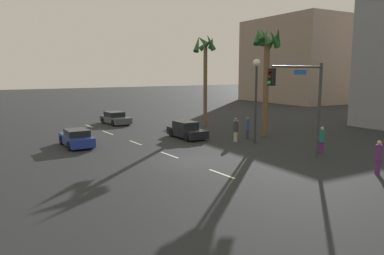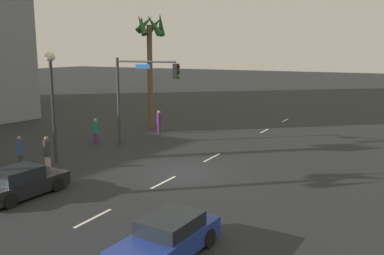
{
  "view_description": "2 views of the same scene",
  "coord_description": "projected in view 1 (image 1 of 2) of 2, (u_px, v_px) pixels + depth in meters",
  "views": [
    {
      "loc": [
        18.59,
        -12.08,
        5.4
      ],
      "look_at": [
        0.85,
        -0.1,
        2.2
      ],
      "focal_mm": 34.56,
      "sensor_mm": 36.0,
      "label": 1
    },
    {
      "loc": [
        -18.9,
        -10.78,
        6.48
      ],
      "look_at": [
        1.54,
        0.31,
        2.17
      ],
      "focal_mm": 39.32,
      "sensor_mm": 36.0,
      "label": 2
    }
  ],
  "objects": [
    {
      "name": "ground_plane",
      "position": [
        186.0,
        161.0,
        22.72
      ],
      "size": [
        220.0,
        220.0,
        0.0
      ],
      "primitive_type": "plane",
      "color": "#232628"
    },
    {
      "name": "lane_stripe_0",
      "position": [
        89.0,
        126.0,
        37.47
      ],
      "size": [
        2.15,
        0.14,
        0.01
      ],
      "primitive_type": "cube",
      "color": "silver",
      "rests_on": "ground_plane"
    },
    {
      "name": "lane_stripe_1",
      "position": [
        108.0,
        133.0,
        33.27
      ],
      "size": [
        2.47,
        0.14,
        0.01
      ],
      "primitive_type": "cube",
      "color": "silver",
      "rests_on": "ground_plane"
    },
    {
      "name": "lane_stripe_2",
      "position": [
        135.0,
        143.0,
        28.56
      ],
      "size": [
        2.1,
        0.14,
        0.01
      ],
      "primitive_type": "cube",
      "color": "silver",
      "rests_on": "ground_plane"
    },
    {
      "name": "lane_stripe_3",
      "position": [
        169.0,
        155.0,
        24.34
      ],
      "size": [
        2.24,
        0.14,
        0.01
      ],
      "primitive_type": "cube",
      "color": "silver",
      "rests_on": "ground_plane"
    },
    {
      "name": "lane_stripe_4",
      "position": [
        222.0,
        174.0,
        19.81
      ],
      "size": [
        2.16,
        0.14,
        0.01
      ],
      "primitive_type": "cube",
      "color": "silver",
      "rests_on": "ground_plane"
    },
    {
      "name": "car_0",
      "position": [
        76.0,
        138.0,
        27.17
      ],
      "size": [
        4.21,
        2.0,
        1.28
      ],
      "color": "navy",
      "rests_on": "ground_plane"
    },
    {
      "name": "car_1",
      "position": [
        187.0,
        130.0,
        30.64
      ],
      "size": [
        4.11,
        1.91,
        1.37
      ],
      "color": "black",
      "rests_on": "ground_plane"
    },
    {
      "name": "car_2",
      "position": [
        115.0,
        118.0,
        39.02
      ],
      "size": [
        4.32,
        2.01,
        1.28
      ],
      "color": "#474C51",
      "rests_on": "ground_plane"
    },
    {
      "name": "traffic_signal",
      "position": [
        303.0,
        95.0,
        21.98
      ],
      "size": [
        0.47,
        4.88,
        5.97
      ],
      "color": "#38383D",
      "rests_on": "ground_plane"
    },
    {
      "name": "streetlamp",
      "position": [
        256.0,
        85.0,
        27.7
      ],
      "size": [
        0.56,
        0.56,
        6.39
      ],
      "color": "#2D2D33",
      "rests_on": "ground_plane"
    },
    {
      "name": "pedestrian_0",
      "position": [
        236.0,
        129.0,
        28.88
      ],
      "size": [
        0.57,
        0.57,
        1.89
      ],
      "color": "#B2A58C",
      "rests_on": "ground_plane"
    },
    {
      "name": "pedestrian_1",
      "position": [
        322.0,
        139.0,
        24.88
      ],
      "size": [
        0.41,
        0.41,
        1.79
      ],
      "color": "#59266B",
      "rests_on": "ground_plane"
    },
    {
      "name": "pedestrian_2",
      "position": [
        378.0,
        156.0,
        19.62
      ],
      "size": [
        0.42,
        0.42,
        1.83
      ],
      "color": "#59266B",
      "rests_on": "ground_plane"
    },
    {
      "name": "pedestrian_3",
      "position": [
        248.0,
        127.0,
        30.15
      ],
      "size": [
        0.45,
        0.45,
        1.81
      ],
      "color": "#333338",
      "rests_on": "ground_plane"
    },
    {
      "name": "palm_tree_0",
      "position": [
        205.0,
        58.0,
        36.73
      ],
      "size": [
        2.39,
        2.35,
        9.13
      ],
      "color": "brown",
      "rests_on": "ground_plane"
    },
    {
      "name": "palm_tree_2",
      "position": [
        267.0,
        56.0,
        30.8
      ],
      "size": [
        2.54,
        2.47,
        9.23
      ],
      "color": "brown",
      "rests_on": "ground_plane"
    },
    {
      "name": "building_2",
      "position": [
        298.0,
        61.0,
        68.33
      ],
      "size": [
        19.62,
        14.81,
        15.08
      ],
      "primitive_type": "cube",
      "rotation": [
        0.0,
        0.0,
        -0.08
      ],
      "color": "gray",
      "rests_on": "ground_plane"
    }
  ]
}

